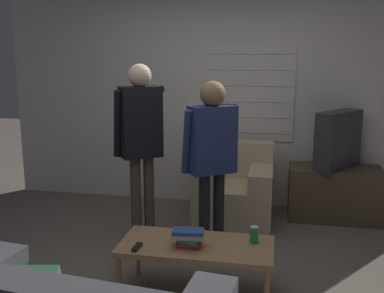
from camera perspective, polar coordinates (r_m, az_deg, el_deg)
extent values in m
plane|color=#665B51|center=(3.83, -1.12, -16.59)|extent=(16.00, 16.00, 0.00)
cube|color=silver|center=(5.40, 3.26, 6.02)|extent=(5.20, 0.06, 2.55)
cube|color=silver|center=(5.31, 7.44, 6.62)|extent=(1.01, 0.02, 1.10)
cube|color=#A4A099|center=(5.36, 7.30, 1.73)|extent=(0.99, 0.00, 0.01)
cube|color=#A4A099|center=(5.33, 7.35, 3.67)|extent=(0.99, 0.00, 0.01)
cube|color=#A4A099|center=(5.31, 7.41, 5.62)|extent=(0.99, 0.00, 0.01)
cube|color=#A4A099|center=(5.29, 7.46, 7.59)|extent=(0.99, 0.00, 0.01)
cube|color=#A4A099|center=(5.28, 7.51, 9.57)|extent=(0.99, 0.00, 0.01)
cube|color=#A4A099|center=(5.28, 7.57, 11.56)|extent=(0.99, 0.00, 0.01)
cube|color=#C6B289|center=(4.96, 5.29, -7.08)|extent=(0.82, 0.80, 0.43)
cube|color=#C6B289|center=(5.13, 5.69, -1.56)|extent=(0.82, 0.20, 0.41)
cube|color=#C6B289|center=(4.86, 8.77, -3.74)|extent=(0.24, 0.80, 0.19)
cube|color=#C6B289|center=(4.90, 1.99, -3.45)|extent=(0.24, 0.80, 0.19)
cube|color=#9E754C|center=(3.46, 0.54, -12.54)|extent=(1.15, 0.53, 0.04)
cylinder|color=#9E754C|center=(3.86, -6.91, -13.28)|extent=(0.04, 0.04, 0.37)
cylinder|color=#9E754C|center=(3.71, 9.63, -14.50)|extent=(0.04, 0.04, 0.37)
cylinder|color=#9E754C|center=(3.48, -9.23, -16.33)|extent=(0.04, 0.04, 0.37)
cube|color=#4C3D2D|center=(5.24, 17.64, -5.69)|extent=(0.99, 0.48, 0.59)
cube|color=#2D2D33|center=(5.10, 18.06, 0.81)|extent=(0.55, 0.64, 0.62)
cube|color=navy|center=(5.15, 17.07, 0.98)|extent=(0.34, 0.45, 0.51)
cylinder|color=#4C4233|center=(4.31, -7.12, -7.02)|extent=(0.10, 0.10, 0.87)
cylinder|color=#4C4233|center=(4.35, -5.46, -6.81)|extent=(0.10, 0.10, 0.87)
cube|color=black|center=(4.15, -6.53, 3.10)|extent=(0.41, 0.37, 0.65)
sphere|color=beige|center=(4.10, -6.67, 8.93)|extent=(0.21, 0.21, 0.21)
cylinder|color=black|center=(4.14, -9.41, 2.85)|extent=(0.15, 0.17, 0.62)
cylinder|color=black|center=(4.47, -5.30, 6.59)|extent=(0.41, 0.55, 0.22)
cube|color=white|center=(4.76, -6.49, 5.96)|extent=(0.06, 0.07, 0.13)
cylinder|color=black|center=(4.06, 1.58, -8.78)|extent=(0.10, 0.10, 0.79)
cylinder|color=black|center=(4.12, 3.39, -8.48)|extent=(0.10, 0.10, 0.79)
cube|color=navy|center=(3.90, 2.59, 0.89)|extent=(0.44, 0.39, 0.59)
sphere|color=#846042|center=(3.84, 2.64, 6.68)|extent=(0.22, 0.22, 0.22)
cylinder|color=navy|center=(3.85, -0.64, 0.57)|extent=(0.14, 0.17, 0.56)
cylinder|color=navy|center=(4.21, 3.61, 5.02)|extent=(0.38, 0.50, 0.12)
cube|color=white|center=(4.46, 1.95, 5.12)|extent=(0.05, 0.05, 0.13)
cube|color=maroon|center=(3.41, -0.40, -12.22)|extent=(0.19, 0.14, 0.04)
cube|color=#33754C|center=(3.39, -0.24, -11.70)|extent=(0.19, 0.17, 0.03)
cube|color=beige|center=(3.38, -0.52, -11.13)|extent=(0.25, 0.16, 0.04)
cube|color=#284C89|center=(3.35, -0.51, -10.75)|extent=(0.24, 0.15, 0.03)
cylinder|color=#238E47|center=(3.48, 7.89, -11.05)|extent=(0.07, 0.07, 0.12)
cylinder|color=silver|center=(3.46, 7.92, -10.09)|extent=(0.06, 0.06, 0.00)
cube|color=black|center=(3.39, -7.00, -12.56)|extent=(0.05, 0.13, 0.02)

